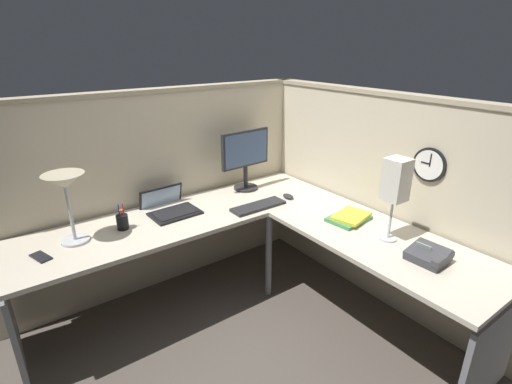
{
  "coord_description": "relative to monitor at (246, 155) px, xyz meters",
  "views": [
    {
      "loc": [
        -1.43,
        -1.85,
        1.89
      ],
      "look_at": [
        0.17,
        0.34,
        0.82
      ],
      "focal_mm": 26.82,
      "sensor_mm": 36.0,
      "label": 1
    }
  ],
  "objects": [
    {
      "name": "office_phone",
      "position": [
        0.18,
        -1.56,
        -0.26
      ],
      "size": [
        0.2,
        0.21,
        0.11
      ],
      "color": "#38383D",
      "rests_on": "desk"
    },
    {
      "name": "wall_clock",
      "position": [
        0.54,
        -1.28,
        0.15
      ],
      "size": [
        0.04,
        0.22,
        0.22
      ],
      "color": "black"
    },
    {
      "name": "pen_cup",
      "position": [
        -1.08,
        -0.13,
        -0.24
      ],
      "size": [
        0.08,
        0.08,
        0.18
      ],
      "color": "black",
      "rests_on": "desk"
    },
    {
      "name": "cubicle_wall_back",
      "position": [
        -0.65,
        0.23,
        -0.23
      ],
      "size": [
        2.57,
        0.12,
        1.58
      ],
      "color": "beige",
      "rests_on": "ground"
    },
    {
      "name": "desk_lamp_paper",
      "position": [
        0.22,
        -1.26,
        0.09
      ],
      "size": [
        0.13,
        0.13,
        0.53
      ],
      "color": "#B7BABF",
      "rests_on": "desk"
    },
    {
      "name": "book_stack",
      "position": [
        0.24,
        -0.93,
        -0.27
      ],
      "size": [
        0.31,
        0.25,
        0.04
      ],
      "color": "#3F7F4C",
      "rests_on": "desk"
    },
    {
      "name": "desk",
      "position": [
        -0.43,
        -0.69,
        -0.39
      ],
      "size": [
        2.35,
        2.15,
        0.73
      ],
      "color": "beige",
      "rests_on": "ground"
    },
    {
      "name": "desk_lamp_dome",
      "position": [
        -1.38,
        -0.12,
        0.07
      ],
      "size": [
        0.24,
        0.24,
        0.44
      ],
      "color": "#B7BABF",
      "rests_on": "desk"
    },
    {
      "name": "computer_mouse",
      "position": [
        0.15,
        -0.37,
        -0.28
      ],
      "size": [
        0.06,
        0.1,
        0.03
      ],
      "primitive_type": "ellipsoid",
      "color": "#232326",
      "rests_on": "desk"
    },
    {
      "name": "laptop",
      "position": [
        -0.71,
        -0.03,
        -0.27
      ],
      "size": [
        0.36,
        0.39,
        0.22
      ],
      "color": "black",
      "rests_on": "desk"
    },
    {
      "name": "cubicle_wall_right",
      "position": [
        0.59,
        -0.9,
        -0.23
      ],
      "size": [
        0.12,
        2.37,
        1.58
      ],
      "color": "beige",
      "rests_on": "ground"
    },
    {
      "name": "ground_plane",
      "position": [
        -0.28,
        -0.64,
        -1.02
      ],
      "size": [
        6.8,
        6.8,
        0.0
      ],
      "primitive_type": "plane",
      "color": "#4C443D"
    },
    {
      "name": "monitor",
      "position": [
        0.0,
        0.0,
        0.0
      ],
      "size": [
        0.46,
        0.2,
        0.5
      ],
      "color": "#232326",
      "rests_on": "desk"
    },
    {
      "name": "keyboard",
      "position": [
        -0.15,
        -0.38,
        -0.28
      ],
      "size": [
        0.43,
        0.14,
        0.02
      ],
      "primitive_type": "cube",
      "rotation": [
        0.0,
        0.0,
        -0.0
      ],
      "color": "#232326",
      "rests_on": "desk"
    },
    {
      "name": "cell_phone",
      "position": [
        -1.59,
        -0.21,
        -0.29
      ],
      "size": [
        0.11,
        0.16,
        0.01
      ],
      "primitive_type": "cube",
      "rotation": [
        0.0,
        0.0,
        0.32
      ],
      "color": "black",
      "rests_on": "desk"
    }
  ]
}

